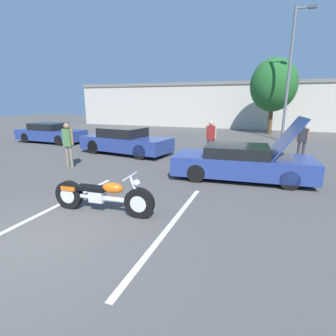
{
  "coord_description": "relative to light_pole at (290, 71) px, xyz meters",
  "views": [
    {
      "loc": [
        3.96,
        -3.26,
        2.61
      ],
      "look_at": [
        1.5,
        3.35,
        0.8
      ],
      "focal_mm": 28.0,
      "sensor_mm": 36.0,
      "label": 1
    }
  ],
  "objects": [
    {
      "name": "parking_stripe_middle",
      "position": [
        -2.9,
        -14.44,
        -4.47
      ],
      "size": [
        0.12,
        4.8,
        0.01
      ],
      "primitive_type": "cube",
      "color": "white",
      "rests_on": "ground"
    },
    {
      "name": "spectator_near_motorcycle",
      "position": [
        0.45,
        -6.06,
        -3.51
      ],
      "size": [
        0.52,
        0.21,
        1.62
      ],
      "color": "#333338",
      "rests_on": "ground"
    },
    {
      "name": "parking_stripe_foreground",
      "position": [
        -6.0,
        -14.44,
        -4.47
      ],
      "size": [
        0.12,
        4.8,
        0.01
      ],
      "primitive_type": "cube",
      "color": "white",
      "rests_on": "ground"
    },
    {
      "name": "ground_plane",
      "position": [
        -5.1,
        -16.03,
        -4.47
      ],
      "size": [
        80.0,
        80.0,
        0.0
      ],
      "primitive_type": "plane",
      "color": "#514F4C"
    },
    {
      "name": "parked_car_left_row",
      "position": [
        -14.13,
        -6.12,
        -3.88
      ],
      "size": [
        4.56,
        1.86,
        1.24
      ],
      "rotation": [
        0.0,
        0.0,
        -0.03
      ],
      "color": "navy",
      "rests_on": "ground"
    },
    {
      "name": "motorcycle",
      "position": [
        -4.65,
        -14.35,
        -4.06
      ],
      "size": [
        2.59,
        0.7,
        0.99
      ],
      "rotation": [
        0.0,
        0.0,
        0.06
      ],
      "color": "black",
      "rests_on": "ground"
    },
    {
      "name": "show_car_hood_open",
      "position": [
        -1.8,
        -10.27,
        -3.89
      ],
      "size": [
        4.7,
        2.14,
        2.13
      ],
      "rotation": [
        0.0,
        0.0,
        0.08
      ],
      "color": "navy",
      "rests_on": "ground"
    },
    {
      "name": "spectator_by_show_car",
      "position": [
        -3.56,
        -7.03,
        -3.45
      ],
      "size": [
        0.52,
        0.22,
        1.71
      ],
      "color": "#38476B",
      "rests_on": "ground"
    },
    {
      "name": "spectator_midground",
      "position": [
        -8.45,
        -11.03,
        -3.41
      ],
      "size": [
        0.52,
        0.23,
        1.78
      ],
      "color": "gray",
      "rests_on": "ground"
    },
    {
      "name": "far_building",
      "position": [
        -5.1,
        8.64,
        -2.14
      ],
      "size": [
        32.0,
        4.2,
        4.4
      ],
      "color": "beige",
      "rests_on": "ground"
    },
    {
      "name": "tree_background",
      "position": [
        -0.89,
        3.28,
        -0.69
      ],
      "size": [
        3.49,
        3.49,
        5.8
      ],
      "color": "brown",
      "rests_on": "ground"
    },
    {
      "name": "light_pole",
      "position": [
        0.0,
        0.0,
        0.0
      ],
      "size": [
        1.21,
        0.28,
        8.18
      ],
      "color": "slate",
      "rests_on": "ground"
    },
    {
      "name": "parked_car_right_row",
      "position": [
        -7.77,
        -7.7,
        -3.85
      ],
      "size": [
        4.83,
        2.51,
        1.31
      ],
      "rotation": [
        0.0,
        0.0,
        -0.15
      ],
      "color": "navy",
      "rests_on": "ground"
    }
  ]
}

